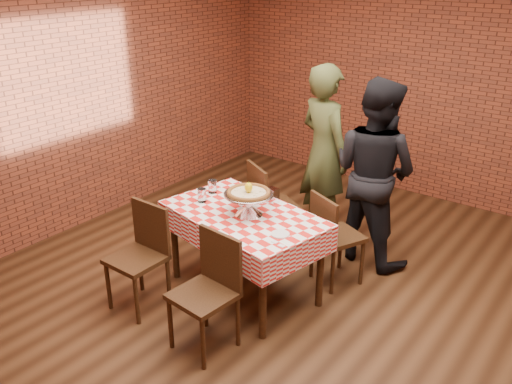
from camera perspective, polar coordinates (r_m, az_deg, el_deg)
ground at (r=4.69m, az=3.71°, el=-12.19°), size 6.00×6.00×0.00m
back_wall at (r=6.67m, az=18.72°, el=11.17°), size 5.50×0.00×5.50m
table at (r=4.73m, az=-1.22°, el=-6.36°), size 1.47×1.05×0.75m
tablecloth at (r=4.61m, az=-1.25°, el=-3.46°), size 1.51×1.09×0.23m
pizza_stand at (r=4.49m, az=-0.77°, el=-1.25°), size 0.48×0.48×0.19m
pizza at (r=4.45m, az=-0.77°, el=-0.10°), size 0.41×0.41×0.03m
lemon at (r=4.43m, az=-0.78°, el=0.47°), size 0.08×0.08×0.08m
water_glass_left at (r=4.76m, az=-5.64°, el=-0.33°), size 0.09×0.09×0.12m
water_glass_right at (r=4.93m, az=-4.55°, el=0.59°), size 0.09×0.09×0.12m
side_plate at (r=4.21m, az=2.53°, el=-4.39°), size 0.17×0.17×0.01m
sweetener_packet_a at (r=4.10m, az=1.95°, el=-5.19°), size 0.05×0.04×0.00m
sweetener_packet_b at (r=4.05m, az=2.67°, el=-5.60°), size 0.05×0.04×0.00m
condiment_caddy at (r=4.72m, az=1.73°, el=-0.35°), size 0.10×0.09×0.13m
chair_near_left at (r=4.60m, az=-12.34°, el=-6.92°), size 0.41×0.41×0.89m
chair_near_right at (r=4.07m, az=-5.53°, el=-10.72°), size 0.45×0.45×0.89m
chair_far_left at (r=5.40m, az=1.92°, el=-1.50°), size 0.57×0.57×0.90m
chair_far_right at (r=4.90m, az=8.51°, el=-4.79°), size 0.50×0.50×0.86m
diner_olive at (r=5.55m, az=7.09°, el=4.01°), size 0.77×0.64×1.80m
diner_black at (r=5.18m, az=12.18°, el=2.02°), size 0.96×0.81×1.76m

